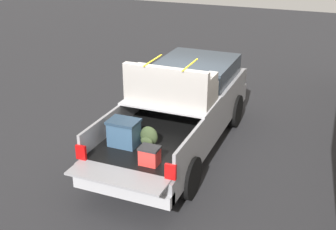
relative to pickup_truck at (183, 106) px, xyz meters
The scene contains 2 objects.
ground_plane 1.02m from the pickup_truck, behind, with size 40.00×40.00×0.00m, color #262628.
pickup_truck is the anchor object (origin of this frame).
Camera 1 is at (-8.31, -3.18, 4.77)m, focal length 45.52 mm.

